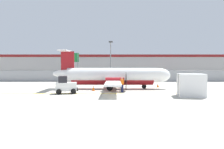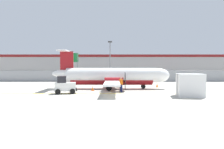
# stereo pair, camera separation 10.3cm
# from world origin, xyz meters

# --- Properties ---
(ground_plane) EXTENTS (140.00, 140.00, 0.01)m
(ground_plane) POSITION_xyz_m (0.00, 2.00, 0.00)
(ground_plane) COLOR #B7B2A3
(perimeter_fence) EXTENTS (98.00, 0.10, 2.10)m
(perimeter_fence) POSITION_xyz_m (0.00, 18.00, 1.12)
(perimeter_fence) COLOR gray
(perimeter_fence) RESTS_ON ground
(parking_lot_strip) EXTENTS (98.00, 17.00, 0.12)m
(parking_lot_strip) POSITION_xyz_m (0.00, 29.50, 0.06)
(parking_lot_strip) COLOR #38383A
(parking_lot_strip) RESTS_ON ground
(background_building) EXTENTS (91.00, 8.10, 6.50)m
(background_building) POSITION_xyz_m (0.00, 47.99, 3.26)
(background_building) COLOR #BCB7B2
(background_building) RESTS_ON ground
(commuter_airplane) EXTENTS (15.26, 16.02, 4.92)m
(commuter_airplane) POSITION_xyz_m (-0.90, 6.60, 1.60)
(commuter_airplane) COLOR white
(commuter_airplane) RESTS_ON ground
(baggage_tug) EXTENTS (2.50, 1.77, 1.88)m
(baggage_tug) POSITION_xyz_m (-6.22, 2.11, 0.86)
(baggage_tug) COLOR silver
(baggage_tug) RESTS_ON ground
(ground_crew_worker) EXTENTS (0.48, 0.48, 1.70)m
(ground_crew_worker) POSITION_xyz_m (-0.09, 3.29, 0.95)
(ground_crew_worker) COLOR #191E4C
(ground_crew_worker) RESTS_ON ground
(cargo_container) EXTENTS (2.67, 2.34, 2.20)m
(cargo_container) POSITION_xyz_m (6.51, 0.17, 1.10)
(cargo_container) COLOR silver
(cargo_container) RESTS_ON ground
(traffic_cone_near_left) EXTENTS (0.36, 0.36, 0.64)m
(traffic_cone_near_left) POSITION_xyz_m (5.11, 8.21, 0.31)
(traffic_cone_near_left) COLOR orange
(traffic_cone_near_left) RESTS_ON ground
(traffic_cone_near_right) EXTENTS (0.36, 0.36, 0.64)m
(traffic_cone_near_right) POSITION_xyz_m (-3.46, 4.47, 0.31)
(traffic_cone_near_right) COLOR orange
(traffic_cone_near_right) RESTS_ON ground
(parked_car_0) EXTENTS (4.36, 2.37, 1.58)m
(parked_car_0) POSITION_xyz_m (-16.01, 25.09, 0.89)
(parked_car_0) COLOR #B28C19
(parked_car_0) RESTS_ON parking_lot_strip
(parked_car_1) EXTENTS (4.36, 2.36, 1.58)m
(parked_car_1) POSITION_xyz_m (-11.32, 27.55, 0.89)
(parked_car_1) COLOR navy
(parked_car_1) RESTS_ON parking_lot_strip
(parked_car_2) EXTENTS (4.36, 2.35, 1.58)m
(parked_car_2) POSITION_xyz_m (-6.29, 32.40, 0.89)
(parked_car_2) COLOR slate
(parked_car_2) RESTS_ON parking_lot_strip
(parked_car_3) EXTENTS (4.38, 2.42, 1.58)m
(parked_car_3) POSITION_xyz_m (-1.95, 28.60, 0.89)
(parked_car_3) COLOR silver
(parked_car_3) RESTS_ON parking_lot_strip
(parked_car_4) EXTENTS (4.33, 2.28, 1.58)m
(parked_car_4) POSITION_xyz_m (1.32, 34.10, 0.89)
(parked_car_4) COLOR slate
(parked_car_4) RESTS_ON parking_lot_strip
(parked_car_5) EXTENTS (4.26, 2.13, 1.58)m
(parked_car_5) POSITION_xyz_m (6.45, 32.57, 0.89)
(parked_car_5) COLOR navy
(parked_car_5) RESTS_ON parking_lot_strip
(parked_car_6) EXTENTS (4.32, 2.25, 1.58)m
(parked_car_6) POSITION_xyz_m (11.80, 24.22, 0.89)
(parked_car_6) COLOR black
(parked_car_6) RESTS_ON parking_lot_strip
(parked_car_7) EXTENTS (4.31, 2.24, 1.58)m
(parked_car_7) POSITION_xyz_m (15.06, 35.94, 0.89)
(parked_car_7) COLOR red
(parked_car_7) RESTS_ON parking_lot_strip
(apron_light_pole) EXTENTS (0.70, 0.30, 7.27)m
(apron_light_pole) POSITION_xyz_m (-1.47, 15.73, 4.30)
(apron_light_pole) COLOR slate
(apron_light_pole) RESTS_ON ground
(highway_sign) EXTENTS (3.60, 0.14, 5.50)m
(highway_sign) POSITION_xyz_m (-9.64, 20.50, 4.14)
(highway_sign) COLOR slate
(highway_sign) RESTS_ON ground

